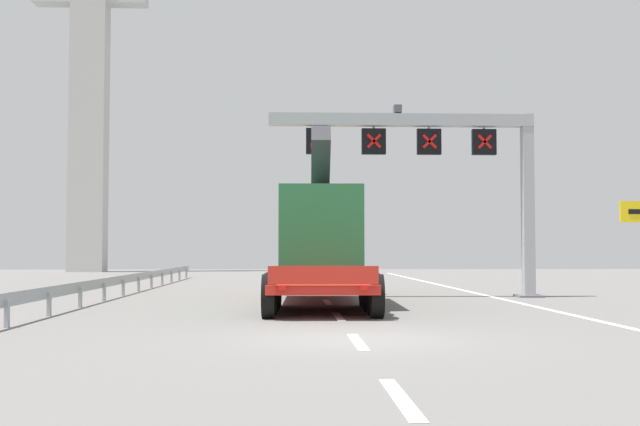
% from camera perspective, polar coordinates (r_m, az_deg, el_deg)
% --- Properties ---
extents(ground, '(112.00, 112.00, 0.00)m').
position_cam_1_polar(ground, '(15.15, 2.36, -9.14)').
color(ground, slate).
extents(lane_markings, '(0.20, 41.40, 0.01)m').
position_cam_1_polar(lane_markings, '(28.49, 0.27, -6.13)').
color(lane_markings, silver).
rests_on(lane_markings, ground).
extents(edge_line_right, '(0.20, 63.00, 0.01)m').
position_cam_1_polar(edge_line_right, '(28.06, 13.10, -6.11)').
color(edge_line_right, silver).
rests_on(edge_line_right, ground).
extents(overhead_lane_gantry, '(9.91, 0.90, 6.98)m').
position_cam_1_polar(overhead_lane_gantry, '(29.04, 8.60, 4.45)').
color(overhead_lane_gantry, '#9EA0A5').
rests_on(overhead_lane_gantry, ground).
extents(heavy_haul_truck_red, '(3.34, 14.12, 5.30)m').
position_cam_1_polar(heavy_haul_truck_red, '(27.05, -0.06, -2.10)').
color(heavy_haul_truck_red, red).
rests_on(heavy_haul_truck_red, ground).
extents(guardrail_left, '(0.13, 36.51, 0.76)m').
position_cam_1_polar(guardrail_left, '(31.90, -13.61, -4.69)').
color(guardrail_left, '#999EA3').
rests_on(guardrail_left, ground).
extents(bridge_pylon_distant, '(9.00, 2.00, 35.84)m').
position_cam_1_polar(bridge_pylon_distant, '(67.33, -16.33, 11.67)').
color(bridge_pylon_distant, '#B7B7B2').
rests_on(bridge_pylon_distant, ground).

